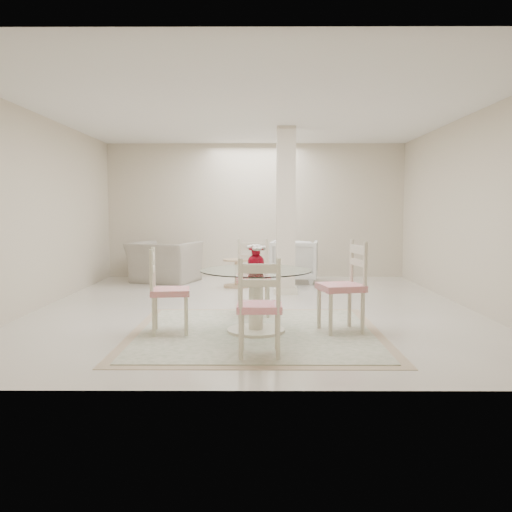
{
  "coord_description": "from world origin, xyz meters",
  "views": [
    {
      "loc": [
        0.05,
        -7.53,
        1.39
      ],
      "look_at": [
        0.03,
        -1.37,
        0.85
      ],
      "focal_mm": 38.0,
      "sensor_mm": 36.0,
      "label": 1
    }
  ],
  "objects_px": {
    "red_vase": "(256,257)",
    "dining_chair_north": "(253,271)",
    "dining_table": "(256,301)",
    "armchair_white": "(294,261)",
    "dining_chair_south": "(259,300)",
    "column": "(286,211)",
    "dining_chair_east": "(347,279)",
    "recliner_taupe": "(164,262)",
    "side_table": "(236,274)",
    "dining_chair_west": "(164,284)"
  },
  "relations": [
    {
      "from": "dining_table",
      "to": "dining_chair_west",
      "type": "relative_size",
      "value": 1.17
    },
    {
      "from": "dining_chair_north",
      "to": "recliner_taupe",
      "type": "height_order",
      "value": "dining_chair_north"
    },
    {
      "from": "recliner_taupe",
      "to": "side_table",
      "type": "distance_m",
      "value": 1.55
    },
    {
      "from": "red_vase",
      "to": "dining_chair_north",
      "type": "xyz_separation_m",
      "value": [
        -0.04,
        1.02,
        -0.28
      ]
    },
    {
      "from": "red_vase",
      "to": "armchair_white",
      "type": "bearing_deg",
      "value": 80.53
    },
    {
      "from": "dining_chair_west",
      "to": "side_table",
      "type": "relative_size",
      "value": 2.12
    },
    {
      "from": "recliner_taupe",
      "to": "dining_chair_south",
      "type": "bearing_deg",
      "value": 127.65
    },
    {
      "from": "dining_table",
      "to": "dining_chair_north",
      "type": "height_order",
      "value": "dining_chair_north"
    },
    {
      "from": "dining_chair_east",
      "to": "dining_chair_south",
      "type": "distance_m",
      "value": 1.46
    },
    {
      "from": "dining_chair_east",
      "to": "recliner_taupe",
      "type": "height_order",
      "value": "dining_chair_east"
    },
    {
      "from": "recliner_taupe",
      "to": "armchair_white",
      "type": "height_order",
      "value": "armchair_white"
    },
    {
      "from": "dining_table",
      "to": "red_vase",
      "type": "height_order",
      "value": "red_vase"
    },
    {
      "from": "dining_chair_north",
      "to": "armchair_white",
      "type": "height_order",
      "value": "dining_chair_north"
    },
    {
      "from": "dining_chair_east",
      "to": "recliner_taupe",
      "type": "relative_size",
      "value": 0.97
    },
    {
      "from": "column",
      "to": "recliner_taupe",
      "type": "height_order",
      "value": "column"
    },
    {
      "from": "column",
      "to": "dining_chair_south",
      "type": "bearing_deg",
      "value": -96.4
    },
    {
      "from": "column",
      "to": "side_table",
      "type": "xyz_separation_m",
      "value": [
        -0.84,
        0.72,
        -1.12
      ]
    },
    {
      "from": "dining_table",
      "to": "recliner_taupe",
      "type": "height_order",
      "value": "recliner_taupe"
    },
    {
      "from": "recliner_taupe",
      "to": "armchair_white",
      "type": "xyz_separation_m",
      "value": [
        2.47,
        0.02,
        0.02
      ]
    },
    {
      "from": "column",
      "to": "dining_chair_north",
      "type": "xyz_separation_m",
      "value": [
        -0.51,
        -1.85,
        -0.77
      ]
    },
    {
      "from": "dining_chair_north",
      "to": "dining_chair_south",
      "type": "relative_size",
      "value": 1.05
    },
    {
      "from": "red_vase",
      "to": "recliner_taupe",
      "type": "distance_m",
      "value": 4.62
    },
    {
      "from": "dining_table",
      "to": "armchair_white",
      "type": "xyz_separation_m",
      "value": [
        0.71,
        4.26,
        0.04
      ]
    },
    {
      "from": "red_vase",
      "to": "dining_chair_south",
      "type": "distance_m",
      "value": 1.06
    },
    {
      "from": "dining_table",
      "to": "dining_chair_south",
      "type": "bearing_deg",
      "value": -87.9
    },
    {
      "from": "dining_chair_west",
      "to": "armchair_white",
      "type": "relative_size",
      "value": 1.2
    },
    {
      "from": "red_vase",
      "to": "dining_chair_south",
      "type": "bearing_deg",
      "value": -87.95
    },
    {
      "from": "red_vase",
      "to": "recliner_taupe",
      "type": "bearing_deg",
      "value": 112.56
    },
    {
      "from": "dining_chair_east",
      "to": "armchair_white",
      "type": "xyz_separation_m",
      "value": [
        -0.31,
        4.21,
        -0.2
      ]
    },
    {
      "from": "armchair_white",
      "to": "dining_chair_north",
      "type": "bearing_deg",
      "value": 84.7
    },
    {
      "from": "dining_table",
      "to": "side_table",
      "type": "height_order",
      "value": "dining_table"
    },
    {
      "from": "red_vase",
      "to": "dining_chair_west",
      "type": "xyz_separation_m",
      "value": [
        -1.02,
        -0.05,
        -0.3
      ]
    },
    {
      "from": "dining_table",
      "to": "dining_chair_east",
      "type": "bearing_deg",
      "value": 3.03
    },
    {
      "from": "dining_chair_north",
      "to": "side_table",
      "type": "height_order",
      "value": "dining_chair_north"
    },
    {
      "from": "column",
      "to": "dining_chair_east",
      "type": "distance_m",
      "value": 2.96
    },
    {
      "from": "dining_table",
      "to": "dining_chair_south",
      "type": "height_order",
      "value": "dining_chair_south"
    },
    {
      "from": "column",
      "to": "recliner_taupe",
      "type": "xyz_separation_m",
      "value": [
        -2.23,
        1.37,
        -0.97
      ]
    },
    {
      "from": "dining_chair_west",
      "to": "dining_table",
      "type": "bearing_deg",
      "value": -94.89
    },
    {
      "from": "dining_chair_north",
      "to": "dining_chair_west",
      "type": "height_order",
      "value": "dining_chair_north"
    },
    {
      "from": "column",
      "to": "dining_chair_north",
      "type": "bearing_deg",
      "value": -105.52
    },
    {
      "from": "dining_table",
      "to": "side_table",
      "type": "distance_m",
      "value": 3.61
    },
    {
      "from": "red_vase",
      "to": "dining_table",
      "type": "bearing_deg",
      "value": 161.57
    },
    {
      "from": "dining_chair_east",
      "to": "red_vase",
      "type": "bearing_deg",
      "value": -100.03
    },
    {
      "from": "dining_table",
      "to": "red_vase",
      "type": "bearing_deg",
      "value": -18.43
    },
    {
      "from": "column",
      "to": "dining_chair_east",
      "type": "height_order",
      "value": "column"
    },
    {
      "from": "armchair_white",
      "to": "dining_chair_west",
      "type": "bearing_deg",
      "value": 75.89
    },
    {
      "from": "recliner_taupe",
      "to": "side_table",
      "type": "relative_size",
      "value": 2.35
    },
    {
      "from": "column",
      "to": "dining_chair_west",
      "type": "height_order",
      "value": "column"
    },
    {
      "from": "recliner_taupe",
      "to": "armchair_white",
      "type": "distance_m",
      "value": 2.47
    },
    {
      "from": "dining_chair_north",
      "to": "side_table",
      "type": "xyz_separation_m",
      "value": [
        -0.32,
        2.57,
        -0.35
      ]
    }
  ]
}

